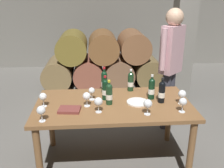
# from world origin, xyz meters

# --- Properties ---
(ground_plane) EXTENTS (14.00, 14.00, 0.00)m
(ground_plane) POSITION_xyz_m (0.00, 0.00, 0.00)
(ground_plane) COLOR #66635E
(cellar_back_wall) EXTENTS (10.00, 0.24, 2.80)m
(cellar_back_wall) POSITION_xyz_m (0.00, 4.20, 1.40)
(cellar_back_wall) COLOR slate
(cellar_back_wall) RESTS_ON ground_plane
(barrel_stack) EXTENTS (2.49, 0.90, 1.15)m
(barrel_stack) POSITION_xyz_m (-0.00, 2.60, 0.53)
(barrel_stack) COLOR brown
(barrel_stack) RESTS_ON ground_plane
(stone_pillar) EXTENTS (0.32, 0.32, 2.60)m
(stone_pillar) POSITION_xyz_m (1.30, 1.60, 1.30)
(stone_pillar) COLOR slate
(stone_pillar) RESTS_ON ground_plane
(dining_table) EXTENTS (1.70, 0.90, 0.76)m
(dining_table) POSITION_xyz_m (0.00, 0.00, 0.67)
(dining_table) COLOR brown
(dining_table) RESTS_ON ground_plane
(wine_bottle_0) EXTENTS (0.07, 0.07, 0.27)m
(wine_bottle_0) POSITION_xyz_m (0.24, 0.35, 0.88)
(wine_bottle_0) COLOR #19381E
(wine_bottle_0) RESTS_ON dining_table
(wine_bottle_1) EXTENTS (0.07, 0.07, 0.29)m
(wine_bottle_1) POSITION_xyz_m (0.44, 0.09, 0.88)
(wine_bottle_1) COLOR black
(wine_bottle_1) RESTS_ON dining_table
(wine_bottle_2) EXTENTS (0.07, 0.07, 0.29)m
(wine_bottle_2) POSITION_xyz_m (0.53, -0.01, 0.88)
(wine_bottle_2) COLOR black
(wine_bottle_2) RESTS_ON dining_table
(wine_bottle_3) EXTENTS (0.07, 0.07, 0.28)m
(wine_bottle_3) POSITION_xyz_m (-0.08, 0.11, 0.88)
(wine_bottle_3) COLOR black
(wine_bottle_3) RESTS_ON dining_table
(wine_bottle_4) EXTENTS (0.07, 0.07, 0.32)m
(wine_bottle_4) POSITION_xyz_m (-0.08, 0.33, 0.90)
(wine_bottle_4) COLOR black
(wine_bottle_4) RESTS_ON dining_table
(wine_bottle_5) EXTENTS (0.07, 0.07, 0.27)m
(wine_bottle_5) POSITION_xyz_m (-0.05, -0.01, 0.88)
(wine_bottle_5) COLOR #19381E
(wine_bottle_5) RESTS_ON dining_table
(wine_glass_0) EXTENTS (0.08, 0.08, 0.16)m
(wine_glass_0) POSITION_xyz_m (-0.29, -0.05, 0.87)
(wine_glass_0) COLOR white
(wine_glass_0) RESTS_ON dining_table
(wine_glass_1) EXTENTS (0.09, 0.09, 0.16)m
(wine_glass_1) POSITION_xyz_m (0.32, -0.29, 0.87)
(wine_glass_1) COLOR white
(wine_glass_1) RESTS_ON dining_table
(wine_glass_2) EXTENTS (0.08, 0.08, 0.15)m
(wine_glass_2) POSITION_xyz_m (-0.75, -0.03, 0.87)
(wine_glass_2) COLOR white
(wine_glass_2) RESTS_ON dining_table
(wine_glass_3) EXTENTS (0.08, 0.08, 0.16)m
(wine_glass_3) POSITION_xyz_m (-0.70, -0.35, 0.87)
(wine_glass_3) COLOR white
(wine_glass_3) RESTS_ON dining_table
(wine_glass_4) EXTENTS (0.08, 0.08, 0.15)m
(wine_glass_4) POSITION_xyz_m (0.68, -0.26, 0.87)
(wine_glass_4) COLOR white
(wine_glass_4) RESTS_ON dining_table
(wine_glass_5) EXTENTS (0.09, 0.09, 0.16)m
(wine_glass_5) POSITION_xyz_m (-0.17, -0.20, 0.87)
(wine_glass_5) COLOR white
(wine_glass_5) RESTS_ON dining_table
(wine_glass_6) EXTENTS (0.07, 0.07, 0.15)m
(wine_glass_6) POSITION_xyz_m (-0.23, 0.11, 0.86)
(wine_glass_6) COLOR white
(wine_glass_6) RESTS_ON dining_table
(wine_glass_7) EXTENTS (0.09, 0.09, 0.16)m
(wine_glass_7) POSITION_xyz_m (0.74, -0.07, 0.87)
(wine_glass_7) COLOR white
(wine_glass_7) RESTS_ON dining_table
(tasting_notebook) EXTENTS (0.24, 0.18, 0.03)m
(tasting_notebook) POSITION_xyz_m (-0.46, -0.15, 0.77)
(tasting_notebook) COLOR brown
(tasting_notebook) RESTS_ON dining_table
(serving_plate) EXTENTS (0.24, 0.24, 0.01)m
(serving_plate) POSITION_xyz_m (0.27, -0.01, 0.77)
(serving_plate) COLOR white
(serving_plate) RESTS_ON dining_table
(sommelier_presenting) EXTENTS (0.39, 0.35, 1.72)m
(sommelier_presenting) POSITION_xyz_m (0.85, 0.75, 1.04)
(sommelier_presenting) COLOR #383842
(sommelier_presenting) RESTS_ON ground_plane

